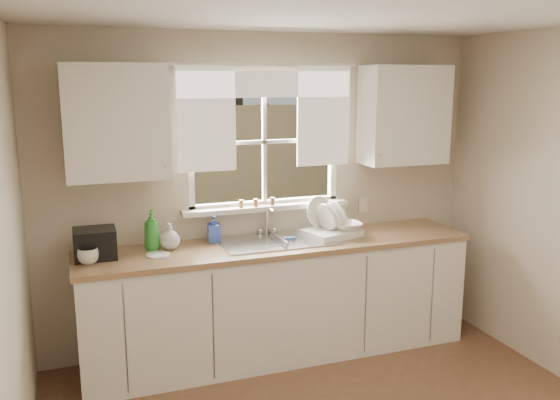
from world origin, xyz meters
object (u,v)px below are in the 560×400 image
object	(u,v)px
soap_bottle_a	(152,230)
dish_rack	(331,228)
black_appliance	(95,244)
cup	(88,256)

from	to	relation	value
soap_bottle_a	dish_rack	bearing A→B (deg)	19.48
dish_rack	black_appliance	world-z (taller)	dish_rack
soap_bottle_a	cup	distance (m)	0.50
cup	soap_bottle_a	bearing A→B (deg)	16.52
cup	black_appliance	distance (m)	0.15
cup	black_appliance	xyz separation A→B (m)	(0.05, 0.13, 0.05)
dish_rack	cup	world-z (taller)	dish_rack
dish_rack	black_appliance	xyz separation A→B (m)	(-1.80, 0.02, 0.04)
soap_bottle_a	black_appliance	xyz separation A→B (m)	(-0.40, -0.07, -0.04)
soap_bottle_a	cup	world-z (taller)	soap_bottle_a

